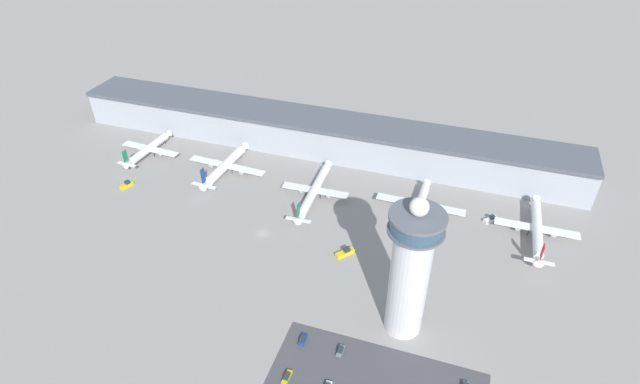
{
  "coord_description": "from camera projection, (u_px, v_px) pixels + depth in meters",
  "views": [
    {
      "loc": [
        71.31,
        -140.01,
        132.6
      ],
      "look_at": [
        17.05,
        22.95,
        9.23
      ],
      "focal_mm": 28.0,
      "sensor_mm": 36.0,
      "label": 1
    }
  ],
  "objects": [
    {
      "name": "service_truck_catering",
      "position": [
        491.0,
        219.0,
        209.68
      ],
      "size": [
        6.2,
        6.16,
        2.63
      ],
      "color": "black",
      "rests_on": "ground"
    },
    {
      "name": "control_tower",
      "position": [
        410.0,
        270.0,
        150.68
      ],
      "size": [
        16.66,
        16.66,
        52.28
      ],
      "color": "silver",
      "rests_on": "ground"
    },
    {
      "name": "airplane_gate_charlie",
      "position": [
        314.0,
        190.0,
        221.23
      ],
      "size": [
        30.4,
        46.16,
        12.3
      ],
      "color": "silver",
      "rests_on": "ground"
    },
    {
      "name": "ground_plane",
      "position": [
        263.0,
        234.0,
        203.55
      ],
      "size": [
        1000.0,
        1000.0,
        0.0
      ],
      "primitive_type": "plane",
      "color": "gray"
    },
    {
      "name": "car_green_van",
      "position": [
        303.0,
        340.0,
        160.18
      ],
      "size": [
        1.82,
        4.5,
        1.5
      ],
      "color": "black",
      "rests_on": "ground"
    },
    {
      "name": "terminal_building",
      "position": [
        317.0,
        134.0,
        252.0
      ],
      "size": [
        257.33,
        25.0,
        18.61
      ],
      "color": "#A3A8B2",
      "rests_on": "ground"
    },
    {
      "name": "airplane_gate_alpha",
      "position": [
        149.0,
        149.0,
        250.69
      ],
      "size": [
        32.01,
        34.94,
        11.84
      ],
      "color": "white",
      "rests_on": "ground"
    },
    {
      "name": "airplane_gate_bravo",
      "position": [
        226.0,
        165.0,
        237.95
      ],
      "size": [
        39.52,
        39.84,
        13.37
      ],
      "color": "white",
      "rests_on": "ground"
    },
    {
      "name": "service_truck_fuel",
      "position": [
        127.0,
        185.0,
        230.18
      ],
      "size": [
        3.86,
        6.64,
        2.81
      ],
      "color": "black",
      "rests_on": "ground"
    },
    {
      "name": "car_red_hatchback",
      "position": [
        287.0,
        377.0,
        149.2
      ],
      "size": [
        1.93,
        4.87,
        1.4
      ],
      "color": "black",
      "rests_on": "ground"
    },
    {
      "name": "service_truck_baggage",
      "position": [
        345.0,
        253.0,
        192.84
      ],
      "size": [
        6.77,
        7.43,
        3.02
      ],
      "color": "black",
      "rests_on": "ground"
    },
    {
      "name": "car_blue_compact",
      "position": [
        341.0,
        351.0,
        156.75
      ],
      "size": [
        1.85,
        4.36,
        1.48
      ],
      "color": "black",
      "rests_on": "ground"
    },
    {
      "name": "airplane_gate_echo",
      "position": [
        537.0,
        229.0,
        199.32
      ],
      "size": [
        32.76,
        42.49,
        12.6
      ],
      "color": "white",
      "rests_on": "ground"
    },
    {
      "name": "airplane_gate_delta",
      "position": [
        420.0,
        204.0,
        212.59
      ],
      "size": [
        38.17,
        34.57,
        12.16
      ],
      "color": "silver",
      "rests_on": "ground"
    }
  ]
}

